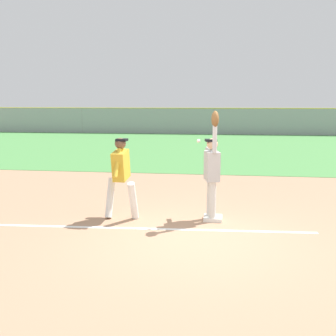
{
  "coord_description": "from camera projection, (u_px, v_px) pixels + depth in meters",
  "views": [
    {
      "loc": [
        0.47,
        -6.76,
        2.45
      ],
      "look_at": [
        -0.62,
        1.43,
        1.05
      ],
      "focal_mm": 41.84,
      "sensor_mm": 36.0,
      "label": 1
    }
  ],
  "objects": [
    {
      "name": "parked_car_black",
      "position": [
        162.0,
        123.0,
        32.8
      ],
      "size": [
        4.5,
        2.32,
        1.25
      ],
      "rotation": [
        0.0,
        0.0,
        -0.06
      ],
      "color": "black",
      "rests_on": "ground_plane"
    },
    {
      "name": "chalk_foul_line",
      "position": [
        12.0,
        225.0,
        7.86
      ],
      "size": [
        11.99,
        0.75,
        0.01
      ],
      "primitive_type": "cube",
      "rotation": [
        0.0,
        0.0,
        0.05
      ],
      "color": "white",
      "rests_on": "ground_plane"
    },
    {
      "name": "outfield_grass",
      "position": [
        211.0,
        147.0,
        21.6
      ],
      "size": [
        41.63,
        16.96,
        0.01
      ],
      "primitive_type": "cube",
      "color": "#4C8C47",
      "rests_on": "ground_plane"
    },
    {
      "name": "parked_car_white",
      "position": [
        305.0,
        124.0,
        31.49
      ],
      "size": [
        4.54,
        2.4,
        1.25
      ],
      "rotation": [
        0.0,
        0.0,
        -0.08
      ],
      "color": "white",
      "rests_on": "ground_plane"
    },
    {
      "name": "first_base",
      "position": [
        213.0,
        218.0,
        8.21
      ],
      "size": [
        0.39,
        0.39,
        0.08
      ],
      "primitive_type": "cube",
      "rotation": [
        0.0,
        0.0,
        -0.03
      ],
      "color": "white",
      "rests_on": "ground_plane"
    },
    {
      "name": "ground_plane",
      "position": [
        192.0,
        239.0,
        7.08
      ],
      "size": [
        72.24,
        72.24,
        0.0
      ],
      "primitive_type": "plane",
      "color": "tan"
    },
    {
      "name": "parked_car_blue",
      "position": [
        231.0,
        123.0,
        32.6
      ],
      "size": [
        4.42,
        2.17,
        1.25
      ],
      "rotation": [
        0.0,
        0.0,
        -0.01
      ],
      "color": "#23389E",
      "rests_on": "ground_plane"
    },
    {
      "name": "outfield_fence",
      "position": [
        214.0,
        121.0,
        29.72
      ],
      "size": [
        41.71,
        0.08,
        2.01
      ],
      "color": "#93999E",
      "rests_on": "ground_plane"
    },
    {
      "name": "baseball",
      "position": [
        199.0,
        141.0,
        7.87
      ],
      "size": [
        0.07,
        0.07,
        0.07
      ],
      "primitive_type": "sphere",
      "color": "white"
    },
    {
      "name": "fielder",
      "position": [
        212.0,
        168.0,
        8.01
      ],
      "size": [
        0.35,
        0.89,
        2.28
      ],
      "rotation": [
        0.0,
        0.0,
        3.37
      ],
      "color": "silver",
      "rests_on": "ground_plane"
    },
    {
      "name": "runner",
      "position": [
        121.0,
        173.0,
        8.15
      ],
      "size": [
        0.73,
        0.84,
        1.72
      ],
      "rotation": [
        0.0,
        0.0,
        -0.07
      ],
      "color": "white",
      "rests_on": "ground_plane"
    }
  ]
}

